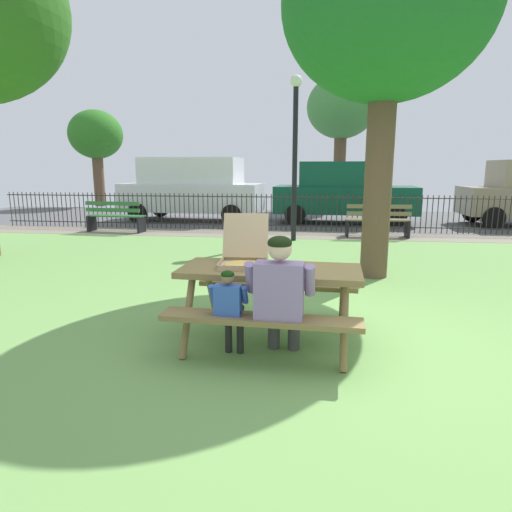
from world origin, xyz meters
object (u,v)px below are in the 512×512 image
picnic_table_foreground (270,285)px  child_at_table (230,306)px  park_bench_left (115,217)px  parked_car_far_left (192,188)px  adult_at_table (280,294)px  pizza_box_open (244,256)px  pizza_slice_on_table (287,268)px  tree_midground_right (388,7)px  far_tree_midleft (342,109)px  park_bench_center (378,221)px  lamp_post_walkway (295,141)px  far_tree_left (96,136)px  parked_car_left (344,192)px

picnic_table_foreground → child_at_table: size_ratio=2.15×
park_bench_left → parked_car_far_left: (1.41, 2.85, 0.68)m
park_bench_left → adult_at_table: bearing=-56.1°
pizza_box_open → pizza_slice_on_table: pizza_box_open is taller
child_at_table → tree_midground_right: 5.24m
pizza_box_open → far_tree_midleft: 15.40m
picnic_table_foreground → adult_at_table: size_ratio=1.57×
child_at_table → picnic_table_foreground: bearing=58.3°
park_bench_left → parked_car_far_left: bearing=63.7°
far_tree_midleft → tree_midground_right: bearing=-90.2°
pizza_slice_on_table → park_bench_left: 8.87m
pizza_box_open → child_at_table: size_ratio=0.69×
pizza_box_open → park_bench_left: 8.50m
park_bench_center → lamp_post_walkway: bearing=-159.0°
picnic_table_foreground → lamp_post_walkway: (-0.06, 6.36, 1.77)m
pizza_box_open → far_tree_left: bearing=121.6°
pizza_box_open → far_tree_left: 17.69m
parked_car_far_left → pizza_slice_on_table: bearing=-69.4°
child_at_table → tree_midground_right: (1.73, 3.44, 3.55)m
lamp_post_walkway → far_tree_left: size_ratio=0.89×
pizza_slice_on_table → tree_midground_right: (1.25, 2.96, 3.29)m
pizza_slice_on_table → park_bench_center: 7.44m
child_at_table → far_tree_midleft: bearing=83.5°
child_at_table → adult_at_table: bearing=0.5°
picnic_table_foreground → far_tree_left: 17.97m
pizza_slice_on_table → lamp_post_walkway: 6.58m
park_bench_center → far_tree_midleft: (-0.58, 7.89, 3.73)m
picnic_table_foreground → far_tree_midleft: size_ratio=0.34×
lamp_post_walkway → pizza_box_open: bearing=-92.1°
picnic_table_foreground → far_tree_midleft: bearing=84.4°
picnic_table_foreground → parked_car_left: bearing=82.3°
park_bench_center → lamp_post_walkway: lamp_post_walkway is taller
tree_midground_right → far_tree_midleft: far_tree_midleft is taller
pizza_slice_on_table → far_tree_midleft: size_ratio=0.05×
picnic_table_foreground → parked_car_left: parked_car_left is taller
far_tree_left → picnic_table_foreground: bearing=-57.8°
lamp_post_walkway → parked_car_left: 4.15m
park_bench_left → far_tree_midleft: 10.88m
pizza_slice_on_table → far_tree_midleft: bearing=85.1°
child_at_table → lamp_post_walkway: lamp_post_walkway is taller
adult_at_table → park_bench_left: 9.25m
adult_at_table → park_bench_left: (-5.16, 7.67, -0.24)m
pizza_box_open → parked_car_far_left: 10.45m
parked_car_far_left → lamp_post_walkway: bearing=-45.8°
child_at_table → lamp_post_walkway: 7.12m
pizza_box_open → far_tree_left: size_ratio=0.14×
picnic_table_foreground → tree_midground_right: (1.42, 2.93, 3.47)m
picnic_table_foreground → park_bench_left: bearing=125.0°
tree_midground_right → far_tree_midleft: 12.12m
tree_midground_right → far_tree_midleft: bearing=89.8°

